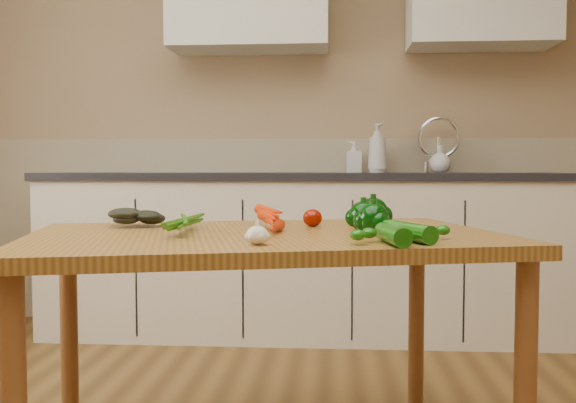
% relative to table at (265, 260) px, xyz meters
% --- Properties ---
extents(room, '(4.04, 5.04, 2.64)m').
position_rel_table_xyz_m(room, '(-0.18, -0.36, 0.60)').
color(room, brown).
rests_on(room, ground).
extents(counter_run, '(2.84, 0.64, 1.14)m').
position_rel_table_xyz_m(counter_run, '(0.03, 1.65, -0.19)').
color(counter_run, beige).
rests_on(counter_run, ground).
extents(table, '(1.54, 1.19, 0.73)m').
position_rel_table_xyz_m(table, '(0.00, 0.00, 0.00)').
color(table, '#9F6C2E').
rests_on(table, ground).
extents(soap_bottle_a, '(0.15, 0.15, 0.28)m').
position_rel_table_xyz_m(soap_bottle_a, '(0.45, 1.80, 0.39)').
color(soap_bottle_a, silver).
rests_on(soap_bottle_a, counter_run).
extents(soap_bottle_b, '(0.09, 0.09, 0.18)m').
position_rel_table_xyz_m(soap_bottle_b, '(0.32, 1.82, 0.34)').
color(soap_bottle_b, silver).
rests_on(soap_bottle_b, counter_run).
extents(soap_bottle_c, '(0.16, 0.16, 0.15)m').
position_rel_table_xyz_m(soap_bottle_c, '(0.80, 1.78, 0.32)').
color(soap_bottle_c, silver).
rests_on(soap_bottle_c, counter_run).
extents(carrot_bunch, '(0.29, 0.25, 0.07)m').
position_rel_table_xyz_m(carrot_bunch, '(-0.07, 0.04, 0.12)').
color(carrot_bunch, red).
rests_on(carrot_bunch, table).
extents(leafy_greens, '(0.20, 0.18, 0.10)m').
position_rel_table_xyz_m(leafy_greens, '(-0.43, 0.16, 0.13)').
color(leafy_greens, black).
rests_on(leafy_greens, table).
extents(garlic_bulb, '(0.06, 0.06, 0.05)m').
position_rel_table_xyz_m(garlic_bulb, '(0.01, -0.30, 0.11)').
color(garlic_bulb, white).
rests_on(garlic_bulb, table).
extents(pepper_a, '(0.09, 0.09, 0.09)m').
position_rel_table_xyz_m(pepper_a, '(0.29, 0.08, 0.13)').
color(pepper_a, black).
rests_on(pepper_a, table).
extents(pepper_b, '(0.10, 0.10, 0.10)m').
position_rel_table_xyz_m(pepper_b, '(0.33, 0.12, 0.13)').
color(pepper_b, black).
rests_on(pepper_b, table).
extents(pepper_c, '(0.09, 0.09, 0.09)m').
position_rel_table_xyz_m(pepper_c, '(0.32, -0.05, 0.13)').
color(pepper_c, black).
rests_on(pepper_c, table).
extents(tomato_a, '(0.06, 0.06, 0.06)m').
position_rel_table_xyz_m(tomato_a, '(0.13, 0.20, 0.11)').
color(tomato_a, '#811002').
rests_on(tomato_a, table).
extents(tomato_b, '(0.06, 0.06, 0.06)m').
position_rel_table_xyz_m(tomato_b, '(0.28, 0.24, 0.11)').
color(tomato_b, '#CA5D05').
rests_on(tomato_b, table).
extents(tomato_c, '(0.07, 0.07, 0.06)m').
position_rel_table_xyz_m(tomato_c, '(0.31, 0.20, 0.11)').
color(tomato_c, '#CA5D05').
rests_on(tomato_c, table).
extents(zucchini_a, '(0.14, 0.22, 0.05)m').
position_rel_table_xyz_m(zucchini_a, '(0.40, -0.19, 0.11)').
color(zucchini_a, '#0F4E08').
rests_on(zucchini_a, table).
extents(zucchini_b, '(0.08, 0.19, 0.05)m').
position_rel_table_xyz_m(zucchini_b, '(0.35, -0.27, 0.11)').
color(zucchini_b, '#0F4E08').
rests_on(zucchini_b, table).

